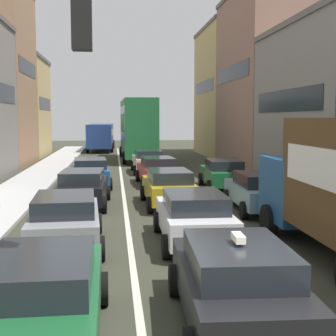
{
  "coord_description": "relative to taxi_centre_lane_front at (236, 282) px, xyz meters",
  "views": [
    {
      "loc": [
        -2.12,
        -6.77,
        3.58
      ],
      "look_at": [
        0.0,
        12.0,
        1.6
      ],
      "focal_mm": 51.31,
      "sensor_mm": 36.0,
      "label": 1
    }
  ],
  "objects": [
    {
      "name": "sidewalk_left",
      "position": [
        -6.62,
        19.02,
        -0.73
      ],
      "size": [
        2.6,
        64.0,
        0.14
      ],
      "primitive_type": "cube",
      "color": "#BBBBBB",
      "rests_on": "ground"
    },
    {
      "name": "lane_stripe_left",
      "position": [
        -1.62,
        19.02,
        -0.79
      ],
      "size": [
        0.16,
        60.0,
        0.01
      ],
      "primitive_type": "cube",
      "color": "silver",
      "rests_on": "ground"
    },
    {
      "name": "lane_stripe_right",
      "position": [
        1.78,
        19.02,
        -0.79
      ],
      "size": [
        0.16,
        60.0,
        0.01
      ],
      "primitive_type": "cube",
      "color": "silver",
      "rests_on": "ground"
    },
    {
      "name": "building_row_right",
      "position": [
        9.98,
        22.08,
        4.81
      ],
      "size": [
        7.2,
        43.9,
        12.68
      ],
      "rotation": [
        0.0,
        0.0,
        -1.57
      ],
      "color": "tan",
      "rests_on": "ground"
    },
    {
      "name": "taxi_centre_lane_front",
      "position": [
        0.0,
        0.0,
        0.0
      ],
      "size": [
        2.21,
        4.37,
        1.66
      ],
      "rotation": [
        0.0,
        0.0,
        1.53
      ],
      "color": "black",
      "rests_on": "ground"
    },
    {
      "name": "sedan_left_lane_front",
      "position": [
        -3.2,
        -0.3,
        -0.0
      ],
      "size": [
        2.1,
        4.32,
        1.49
      ],
      "rotation": [
        0.0,
        0.0,
        1.58
      ],
      "color": "#19592D",
      "rests_on": "ground"
    },
    {
      "name": "sedan_centre_lane_second",
      "position": [
        0.19,
        5.49,
        -0.0
      ],
      "size": [
        2.1,
        4.32,
        1.49
      ],
      "rotation": [
        0.0,
        0.0,
        1.56
      ],
      "color": "silver",
      "rests_on": "ground"
    },
    {
      "name": "wagon_left_lane_second",
      "position": [
        -3.4,
        5.47,
        -0.0
      ],
      "size": [
        2.24,
        4.39,
        1.49
      ],
      "rotation": [
        0.0,
        0.0,
        1.62
      ],
      "color": "gray",
      "rests_on": "ground"
    },
    {
      "name": "hatchback_centre_lane_third",
      "position": [
        0.16,
        11.41,
        -0.0
      ],
      "size": [
        2.15,
        4.35,
        1.49
      ],
      "rotation": [
        0.0,
        0.0,
        1.6
      ],
      "color": "#B29319",
      "rests_on": "ground"
    },
    {
      "name": "sedan_left_lane_third",
      "position": [
        -3.31,
        11.64,
        -0.0
      ],
      "size": [
        2.19,
        4.37,
        1.49
      ],
      "rotation": [
        0.0,
        0.0,
        1.53
      ],
      "color": "black",
      "rests_on": "ground"
    },
    {
      "name": "coupe_centre_lane_fourth",
      "position": [
        0.28,
        17.71,
        -0.0
      ],
      "size": [
        2.24,
        4.39,
        1.49
      ],
      "rotation": [
        0.0,
        0.0,
        1.62
      ],
      "color": "#A51E1E",
      "rests_on": "ground"
    },
    {
      "name": "sedan_left_lane_fourth",
      "position": [
        -3.28,
        17.25,
        -0.0
      ],
      "size": [
        2.3,
        4.41,
        1.49
      ],
      "rotation": [
        0.0,
        0.0,
        1.64
      ],
      "color": "#194C8C",
      "rests_on": "ground"
    },
    {
      "name": "sedan_centre_lane_fifth",
      "position": [
        0.16,
        23.43,
        -0.0
      ],
      "size": [
        2.14,
        4.34,
        1.49
      ],
      "rotation": [
        0.0,
        0.0,
        1.59
      ],
      "color": "beige",
      "rests_on": "ground"
    },
    {
      "name": "sedan_right_lane_behind_truck",
      "position": [
        3.46,
        9.93,
        -0.0
      ],
      "size": [
        2.16,
        4.35,
        1.49
      ],
      "rotation": [
        0.0,
        0.0,
        1.54
      ],
      "color": "#759EB7",
      "rests_on": "ground"
    },
    {
      "name": "wagon_right_lane_far",
      "position": [
        3.43,
        15.81,
        -0.0
      ],
      "size": [
        2.21,
        4.37,
        1.49
      ],
      "rotation": [
        0.0,
        0.0,
        1.53
      ],
      "color": "#19592D",
      "rests_on": "ground"
    },
    {
      "name": "bus_mid_queue_primary",
      "position": [
        -0.06,
        32.53,
        2.03
      ],
      "size": [
        2.94,
        10.54,
        5.06
      ],
      "rotation": [
        0.0,
        0.0,
        1.59
      ],
      "color": "#1E6033",
      "rests_on": "ground"
    },
    {
      "name": "bus_far_queue_secondary",
      "position": [
        -3.45,
        45.19,
        0.96
      ],
      "size": [
        2.94,
        10.54,
        2.9
      ],
      "rotation": [
        0.0,
        0.0,
        1.55
      ],
      "color": "navy",
      "rests_on": "ground"
    }
  ]
}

